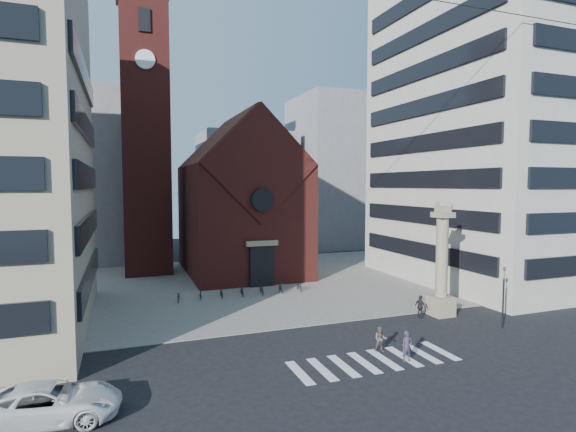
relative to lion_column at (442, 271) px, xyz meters
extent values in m
plane|color=black|center=(-10.01, -3.00, -3.46)|extent=(120.00, 120.00, 0.00)
cube|color=gray|center=(-10.01, 16.00, -3.43)|extent=(46.00, 30.00, 0.05)
cube|color=maroon|center=(-10.01, 22.00, 2.54)|extent=(12.00, 16.00, 12.00)
cube|color=maroon|center=(-10.01, 22.40, 8.54)|extent=(12.00, 15.40, 12.00)
cube|color=maroon|center=(-10.01, 14.05, 8.54)|extent=(11.76, 0.50, 11.76)
cylinder|color=black|center=(-10.01, 13.60, 5.04)|extent=(2.20, 0.30, 2.20)
cube|color=black|center=(-10.01, 13.85, -1.46)|extent=(2.40, 0.30, 4.00)
cube|color=gray|center=(-10.01, 13.80, 0.84)|extent=(3.20, 0.40, 0.50)
cube|color=maroon|center=(-20.01, 25.00, 11.54)|extent=(5.00, 5.00, 30.00)
cylinder|color=white|center=(-20.01, 22.40, 19.54)|extent=(2.00, 0.20, 2.00)
cube|color=black|center=(-20.01, 22.40, 23.54)|extent=(1.20, 0.20, 2.40)
cube|color=#BBB6AA|center=(13.99, 9.00, 12.54)|extent=(18.00, 22.00, 32.00)
cube|color=gray|center=(-30.01, 37.00, 7.54)|extent=(16.00, 14.00, 22.00)
cube|color=gray|center=(-4.01, 42.00, 5.54)|extent=(14.00, 12.00, 18.00)
cube|color=gray|center=(11.99, 39.00, 8.54)|extent=(16.00, 14.00, 24.00)
cube|color=gray|center=(-0.01, 0.00, -2.71)|extent=(1.60, 1.60, 1.50)
cylinder|color=gray|center=(-0.01, 0.00, 1.04)|extent=(0.90, 0.90, 6.00)
cube|color=gray|center=(-0.01, 0.00, 4.24)|extent=(1.30, 1.30, 0.40)
cube|color=gray|center=(-0.01, 0.00, 4.64)|extent=(1.20, 0.50, 0.55)
sphere|color=gray|center=(0.54, 0.00, 4.89)|extent=(0.56, 0.56, 0.56)
cube|color=gray|center=(-0.51, 0.00, 5.04)|extent=(0.25, 0.15, 0.35)
cylinder|color=black|center=(1.99, -4.00, -1.71)|extent=(0.12, 0.12, 3.50)
imported|color=black|center=(1.99, -4.00, 0.44)|extent=(0.13, 0.16, 0.80)
imported|color=silver|center=(-25.72, -6.87, -2.65)|extent=(6.04, 3.27, 1.61)
imported|color=#342F41|center=(-7.75, -6.66, -2.58)|extent=(0.66, 0.45, 1.74)
imported|color=#5C504A|center=(-8.35, -4.85, -2.69)|extent=(0.94, 0.89, 1.53)
imported|color=#23232A|center=(-1.86, 0.00, -2.60)|extent=(0.57, 1.06, 1.71)
imported|color=black|center=(-18.30, 10.96, -2.98)|extent=(0.73, 1.67, 0.85)
imported|color=black|center=(-16.45, 10.96, -2.93)|extent=(0.61, 1.61, 0.94)
imported|color=black|center=(-14.61, 10.96, -2.98)|extent=(0.73, 1.67, 0.85)
imported|color=black|center=(-12.76, 10.96, -2.93)|extent=(0.61, 1.61, 0.94)
imported|color=black|center=(-10.92, 10.96, -2.98)|extent=(0.73, 1.67, 0.85)
imported|color=black|center=(-9.08, 10.96, -2.93)|extent=(0.61, 1.61, 0.94)
imported|color=black|center=(-7.23, 10.96, -2.98)|extent=(0.73, 1.67, 0.85)
camera|label=1|loc=(-22.64, -27.49, 6.51)|focal=28.00mm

